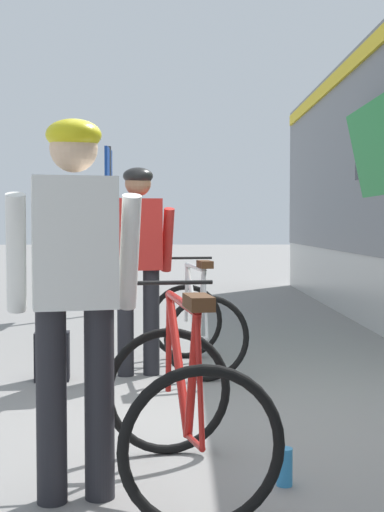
{
  "coord_description": "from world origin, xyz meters",
  "views": [
    {
      "loc": [
        -0.55,
        -4.42,
        1.28
      ],
      "look_at": [
        -0.47,
        0.73,
        1.05
      ],
      "focal_mm": 49.05,
      "sensor_mm": 36.0,
      "label": 1
    }
  ],
  "objects_px": {
    "cyclist_far_in_red": "(138,252)",
    "water_bottle_near_the_bikes": "(284,467)",
    "cyclist_near_in_white": "(75,274)",
    "platform_sign_post": "(109,201)",
    "bicycle_far_white": "(196,324)",
    "backpack_on_platform": "(52,356)",
    "bicycle_near_red": "(183,407)"
  },
  "relations": [
    {
      "from": "cyclist_far_in_red",
      "to": "water_bottle_near_the_bikes",
      "type": "height_order",
      "value": "cyclist_far_in_red"
    },
    {
      "from": "cyclist_near_in_white",
      "to": "platform_sign_post",
      "type": "bearing_deg",
      "value": 94.55
    },
    {
      "from": "water_bottle_near_the_bikes",
      "to": "platform_sign_post",
      "type": "bearing_deg",
      "value": 102.99
    },
    {
      "from": "cyclist_far_in_red",
      "to": "water_bottle_near_the_bikes",
      "type": "distance_m",
      "value": 2.85
    },
    {
      "from": "water_bottle_near_the_bikes",
      "to": "platform_sign_post",
      "type": "height_order",
      "value": "platform_sign_post"
    },
    {
      "from": "cyclist_near_in_white",
      "to": "cyclist_far_in_red",
      "type": "xyz_separation_m",
      "value": [
        0.13,
        2.7,
        0.0
      ]
    },
    {
      "from": "cyclist_near_in_white",
      "to": "bicycle_far_white",
      "type": "xyz_separation_m",
      "value": [
        0.62,
        2.93,
        -0.65
      ]
    },
    {
      "from": "bicycle_far_white",
      "to": "water_bottle_near_the_bikes",
      "type": "xyz_separation_m",
      "value": [
        0.38,
        -2.77,
        -0.31
      ]
    },
    {
      "from": "cyclist_near_in_white",
      "to": "cyclist_far_in_red",
      "type": "bearing_deg",
      "value": 87.29
    },
    {
      "from": "backpack_on_platform",
      "to": "bicycle_far_white",
      "type": "bearing_deg",
      "value": 14.11
    },
    {
      "from": "cyclist_far_in_red",
      "to": "backpack_on_platform",
      "type": "relative_size",
      "value": 4.4
    },
    {
      "from": "cyclist_near_in_white",
      "to": "bicycle_near_red",
      "type": "height_order",
      "value": "cyclist_near_in_white"
    },
    {
      "from": "bicycle_near_red",
      "to": "cyclist_near_in_white",
      "type": "bearing_deg",
      "value": -164.84
    },
    {
      "from": "bicycle_far_white",
      "to": "water_bottle_near_the_bikes",
      "type": "height_order",
      "value": "bicycle_far_white"
    },
    {
      "from": "cyclist_near_in_white",
      "to": "bicycle_near_red",
      "type": "distance_m",
      "value": 0.83
    },
    {
      "from": "bicycle_near_red",
      "to": "bicycle_far_white",
      "type": "height_order",
      "value": "same"
    },
    {
      "from": "bicycle_far_white",
      "to": "cyclist_far_in_red",
      "type": "bearing_deg",
      "value": -154.47
    },
    {
      "from": "bicycle_far_white",
      "to": "bicycle_near_red",
      "type": "bearing_deg",
      "value": -92.51
    },
    {
      "from": "water_bottle_near_the_bikes",
      "to": "backpack_on_platform",
      "type": "bearing_deg",
      "value": 123.81
    },
    {
      "from": "cyclist_far_in_red",
      "to": "bicycle_near_red",
      "type": "bearing_deg",
      "value": -81.78
    },
    {
      "from": "cyclist_far_in_red",
      "to": "backpack_on_platform",
      "type": "xyz_separation_m",
      "value": [
        -0.7,
        -0.19,
        -0.85
      ]
    },
    {
      "from": "water_bottle_near_the_bikes",
      "to": "platform_sign_post",
      "type": "distance_m",
      "value": 7.03
    },
    {
      "from": "water_bottle_near_the_bikes",
      "to": "cyclist_far_in_red",
      "type": "bearing_deg",
      "value": 108.93
    },
    {
      "from": "cyclist_near_in_white",
      "to": "platform_sign_post",
      "type": "height_order",
      "value": "platform_sign_post"
    },
    {
      "from": "water_bottle_near_the_bikes",
      "to": "bicycle_far_white",
      "type": "bearing_deg",
      "value": 97.73
    },
    {
      "from": "cyclist_far_in_red",
      "to": "platform_sign_post",
      "type": "distance_m",
      "value": 4.24
    },
    {
      "from": "cyclist_far_in_red",
      "to": "platform_sign_post",
      "type": "xyz_separation_m",
      "value": [
        -0.67,
        4.15,
        0.57
      ]
    },
    {
      "from": "bicycle_far_white",
      "to": "backpack_on_platform",
      "type": "height_order",
      "value": "bicycle_far_white"
    },
    {
      "from": "cyclist_far_in_red",
      "to": "bicycle_far_white",
      "type": "height_order",
      "value": "cyclist_far_in_red"
    },
    {
      "from": "cyclist_near_in_white",
      "to": "platform_sign_post",
      "type": "xyz_separation_m",
      "value": [
        -0.54,
        6.85,
        0.57
      ]
    },
    {
      "from": "cyclist_near_in_white",
      "to": "bicycle_far_white",
      "type": "bearing_deg",
      "value": 78.05
    },
    {
      "from": "cyclist_far_in_red",
      "to": "platform_sign_post",
      "type": "bearing_deg",
      "value": 99.21
    }
  ]
}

